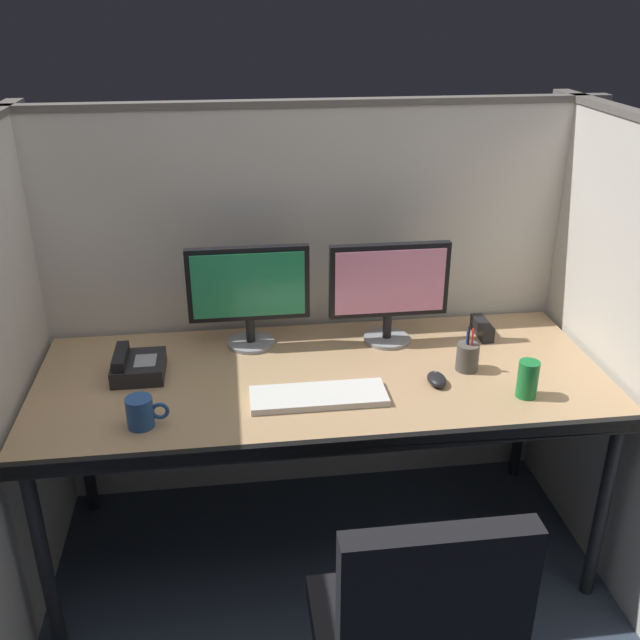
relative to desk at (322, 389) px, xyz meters
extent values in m
plane|color=#2D3847|center=(0.00, -0.29, -0.69)|extent=(8.00, 8.00, 0.00)
cube|color=beige|center=(0.00, 0.46, 0.08)|extent=(2.20, 0.05, 1.55)
cube|color=#605B56|center=(0.00, 0.46, 0.87)|extent=(2.21, 0.06, 0.02)
cube|color=beige|center=(-0.99, -0.09, 0.08)|extent=(0.05, 1.40, 1.55)
cube|color=beige|center=(0.99, -0.09, 0.08)|extent=(0.05, 1.40, 1.55)
cube|color=tan|center=(0.00, 0.01, 0.03)|extent=(1.90, 0.80, 0.04)
cube|color=black|center=(0.00, -0.38, 0.03)|extent=(1.90, 0.02, 0.05)
cylinder|color=black|center=(-0.89, -0.33, -0.34)|extent=(0.04, 0.04, 0.70)
cylinder|color=black|center=(0.89, -0.33, -0.34)|extent=(0.04, 0.04, 0.70)
cylinder|color=black|center=(-0.89, 0.35, -0.34)|extent=(0.04, 0.04, 0.70)
cylinder|color=black|center=(0.89, 0.35, -0.34)|extent=(0.04, 0.04, 0.70)
cube|color=black|center=(0.09, -1.04, 0.04)|extent=(0.40, 0.06, 0.48)
cylinder|color=gray|center=(-0.23, 0.27, 0.06)|extent=(0.17, 0.17, 0.01)
cylinder|color=black|center=(-0.23, 0.27, 0.11)|extent=(0.03, 0.03, 0.09)
cube|color=black|center=(-0.23, 0.27, 0.29)|extent=(0.43, 0.03, 0.27)
cube|color=#268C59|center=(-0.23, 0.25, 0.29)|extent=(0.39, 0.01, 0.23)
cylinder|color=gray|center=(0.27, 0.24, 0.06)|extent=(0.17, 0.17, 0.01)
cylinder|color=black|center=(0.27, 0.24, 0.11)|extent=(0.03, 0.03, 0.09)
cube|color=black|center=(0.27, 0.24, 0.29)|extent=(0.43, 0.03, 0.27)
cube|color=pink|center=(0.27, 0.22, 0.29)|extent=(0.39, 0.01, 0.23)
cube|color=silver|center=(-0.03, -0.14, 0.06)|extent=(0.43, 0.15, 0.02)
ellipsoid|color=black|center=(0.36, -0.10, 0.07)|extent=(0.06, 0.10, 0.03)
cylinder|color=#59595B|center=(0.36, -0.08, 0.08)|extent=(0.01, 0.01, 0.01)
cube|color=black|center=(-0.61, 0.09, 0.08)|extent=(0.17, 0.19, 0.06)
cube|color=black|center=(-0.66, 0.09, 0.12)|extent=(0.04, 0.17, 0.03)
cube|color=gray|center=(-0.58, 0.08, 0.11)|extent=(0.07, 0.09, 0.00)
cube|color=black|center=(0.63, 0.24, 0.08)|extent=(0.04, 0.15, 0.06)
cylinder|color=#264C8C|center=(-0.57, -0.23, 0.10)|extent=(0.08, 0.08, 0.09)
torus|color=#264C8C|center=(-0.51, -0.23, 0.10)|extent=(0.06, 0.01, 0.06)
cylinder|color=#197233|center=(0.62, -0.21, 0.11)|extent=(0.07, 0.07, 0.12)
cylinder|color=#4C4742|center=(0.49, -0.01, 0.10)|extent=(0.08, 0.08, 0.09)
cylinder|color=red|center=(0.50, -0.02, 0.13)|extent=(0.01, 0.01, 0.15)
cylinder|color=#263FB2|center=(0.49, -0.01, 0.13)|extent=(0.01, 0.01, 0.13)
cylinder|color=black|center=(0.49, -0.01, 0.14)|extent=(0.01, 0.01, 0.15)
camera|label=1|loc=(-0.28, -2.07, 1.22)|focal=40.16mm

